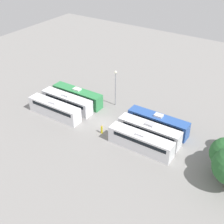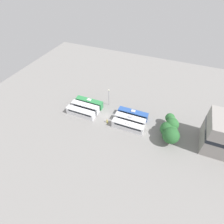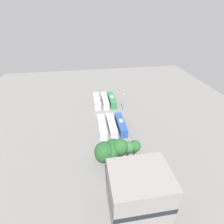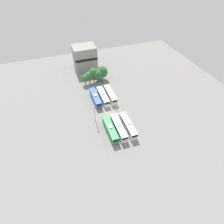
% 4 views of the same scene
% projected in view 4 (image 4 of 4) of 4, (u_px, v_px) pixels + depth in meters
% --- Properties ---
extents(ground_plane, '(118.06, 118.06, 0.00)m').
position_uv_depth(ground_plane, '(110.00, 113.00, 71.20)').
color(ground_plane, gray).
extents(bus_0, '(2.53, 11.78, 3.44)m').
position_uv_depth(bus_0, '(110.00, 129.00, 62.79)').
color(bus_0, '#338C4C').
rests_on(bus_0, ground_plane).
extents(bus_1, '(2.53, 11.78, 3.44)m').
position_uv_depth(bus_1, '(119.00, 128.00, 63.37)').
color(bus_1, silver).
rests_on(bus_1, ground_plane).
extents(bus_2, '(2.53, 11.78, 3.44)m').
position_uv_depth(bus_2, '(128.00, 125.00, 64.11)').
color(bus_2, white).
rests_on(bus_2, ground_plane).
extents(bus_3, '(2.53, 11.78, 3.44)m').
position_uv_depth(bus_3, '(95.00, 98.00, 75.68)').
color(bus_3, '#2D56A8').
rests_on(bus_3, ground_plane).
extents(bus_4, '(2.53, 11.78, 3.44)m').
position_uv_depth(bus_4, '(103.00, 96.00, 76.44)').
color(bus_4, silver).
rests_on(bus_4, ground_plane).
extents(bus_5, '(2.53, 11.78, 3.44)m').
position_uv_depth(bus_5, '(110.00, 94.00, 77.35)').
color(bus_5, silver).
rests_on(bus_5, ground_plane).
extents(worker_person, '(0.36, 0.36, 1.79)m').
position_uv_depth(worker_person, '(116.00, 108.00, 72.25)').
color(worker_person, gold).
rests_on(worker_person, ground_plane).
extents(light_pole, '(0.60, 0.60, 8.01)m').
position_uv_depth(light_pole, '(95.00, 111.00, 64.35)').
color(light_pole, gray).
rests_on(light_pole, ground_plane).
extents(tree_0, '(3.47, 3.47, 5.31)m').
position_uv_depth(tree_0, '(85.00, 78.00, 83.38)').
color(tree_0, brown).
rests_on(tree_0, ground_plane).
extents(tree_1, '(3.33, 3.33, 5.93)m').
position_uv_depth(tree_1, '(89.00, 75.00, 84.02)').
color(tree_1, brown).
rests_on(tree_1, ground_plane).
extents(tree_2, '(4.48, 4.48, 7.25)m').
position_uv_depth(tree_2, '(93.00, 73.00, 84.23)').
color(tree_2, brown).
rests_on(tree_2, ground_plane).
extents(tree_3, '(4.89, 4.89, 6.41)m').
position_uv_depth(tree_3, '(98.00, 75.00, 84.51)').
color(tree_3, brown).
rests_on(tree_3, ground_plane).
extents(tree_4, '(4.89, 4.89, 6.29)m').
position_uv_depth(tree_4, '(99.00, 73.00, 85.83)').
color(tree_4, brown).
rests_on(tree_4, ground_plane).
extents(tree_5, '(5.60, 5.60, 7.01)m').
position_uv_depth(tree_5, '(102.00, 72.00, 86.07)').
color(tree_5, brown).
rests_on(tree_5, ground_plane).
extents(depot_building, '(11.73, 9.57, 12.03)m').
position_uv_depth(depot_building, '(85.00, 57.00, 93.40)').
color(depot_building, gray).
rests_on(depot_building, ground_plane).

